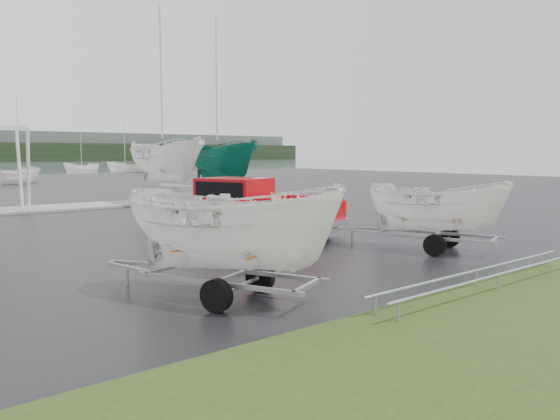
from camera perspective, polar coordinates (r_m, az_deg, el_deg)
name	(u,v)px	position (r m, az deg, el deg)	size (l,w,h in m)	color
ground_plane	(118,248)	(16.88, -16.54, -3.87)	(120.00, 120.00, 0.00)	black
grass_verge	(433,354)	(8.20, 15.66, -14.30)	(40.00, 40.00, 0.00)	#203313
dock	(10,211)	(29.22, -26.41, -0.07)	(30.00, 3.00, 0.12)	#979691
pickup_truck	(251,205)	(18.96, -3.01, 0.51)	(3.81, 6.14, 1.94)	#A1080F
trailer_hitched	(438,164)	(16.16, 16.16, 4.61)	(2.32, 3.79, 4.58)	#999CA1
trailer_parked	(230,155)	(10.29, -5.28, 5.75)	(2.54, 3.77, 5.13)	#999CA1
keelboat_2	(167,133)	(29.76, -11.76, 7.91)	(2.44, 3.20, 10.61)	#999CA1
keelboat_3	(222,136)	(31.86, -6.10, 7.67)	(2.38, 3.20, 10.54)	#999CA1
mast_rack_2	(488,273)	(12.15, 20.87, -6.13)	(7.00, 0.56, 0.06)	#999CA1
moored_boat_2	(21,183)	(57.08, -25.48, 2.59)	(3.28, 3.28, 11.05)	white
moored_boat_3	(125,172)	(83.54, -15.86, 3.84)	(3.37, 3.39, 11.22)	white
moored_boat_6	(82,171)	(88.94, -19.99, 3.83)	(2.13, 2.07, 10.75)	white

